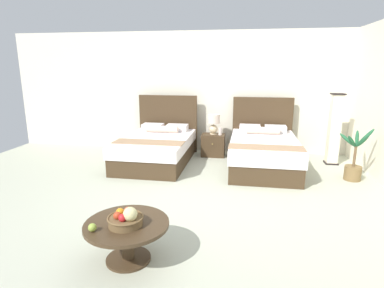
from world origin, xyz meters
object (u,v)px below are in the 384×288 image
object	(u,v)px
nightstand	(213,145)
coffee_table	(127,232)
fruit_bowl	(126,218)
bed_near_corner	(263,151)
bed_near_window	(157,147)
potted_palm	(354,165)
table_lamp	(214,122)
loose_apple	(92,228)
floor_lamp_corner	(334,129)
vase	(220,131)

from	to	relation	value
nightstand	coffee_table	world-z (taller)	nightstand
coffee_table	fruit_bowl	distance (m)	0.19
bed_near_corner	fruit_bowl	xyz separation A→B (m)	(-1.53, -3.41, 0.16)
bed_near_corner	bed_near_window	bearing A→B (deg)	179.89
bed_near_corner	potted_palm	bearing A→B (deg)	-19.46
table_lamp	loose_apple	bearing A→B (deg)	-100.17
bed_near_window	coffee_table	world-z (taller)	bed_near_window
table_lamp	coffee_table	size ratio (longest dim) A/B	0.52
bed_near_window	floor_lamp_corner	world-z (taller)	floor_lamp_corner
bed_near_corner	loose_apple	xyz separation A→B (m)	(-1.80, -3.57, 0.13)
coffee_table	fruit_bowl	world-z (taller)	fruit_bowl
vase	table_lamp	bearing A→B (deg)	158.35
loose_apple	coffee_table	bearing A→B (deg)	39.42
nightstand	potted_palm	bearing A→B (deg)	-25.30
table_lamp	coffee_table	xyz separation A→B (m)	(-0.51, -4.05, -0.44)
bed_near_window	potted_palm	world-z (taller)	bed_near_window
bed_near_corner	coffee_table	xyz separation A→B (m)	(-1.55, -3.36, -0.02)
bed_near_corner	coffee_table	size ratio (longest dim) A/B	2.60
potted_palm	bed_near_window	bearing A→B (deg)	171.65
nightstand	potted_palm	size ratio (longest dim) A/B	0.54
nightstand	fruit_bowl	bearing A→B (deg)	-96.89
table_lamp	fruit_bowl	size ratio (longest dim) A/B	1.25
floor_lamp_corner	potted_palm	size ratio (longest dim) A/B	1.52
nightstand	fruit_bowl	size ratio (longest dim) A/B	1.44
coffee_table	floor_lamp_corner	world-z (taller)	floor_lamp_corner
bed_near_window	vase	xyz separation A→B (m)	(1.24, 0.62, 0.25)
bed_near_corner	fruit_bowl	size ratio (longest dim) A/B	6.21
bed_near_window	floor_lamp_corner	distance (m)	3.57
bed_near_corner	fruit_bowl	bearing A→B (deg)	-114.18
table_lamp	floor_lamp_corner	size ratio (longest dim) A/B	0.31
nightstand	floor_lamp_corner	size ratio (longest dim) A/B	0.35
bed_near_corner	floor_lamp_corner	distance (m)	1.51
bed_near_window	fruit_bowl	size ratio (longest dim) A/B	5.99
coffee_table	potted_palm	bearing A→B (deg)	42.96
nightstand	table_lamp	distance (m)	0.51
nightstand	potted_palm	distance (m)	2.80
vase	potted_palm	size ratio (longest dim) A/B	0.18
vase	fruit_bowl	xyz separation A→B (m)	(-0.64, -4.04, -0.08)
fruit_bowl	coffee_table	bearing A→B (deg)	107.92
fruit_bowl	floor_lamp_corner	bearing A→B (deg)	52.75
bed_near_window	nightstand	world-z (taller)	bed_near_window
fruit_bowl	loose_apple	world-z (taller)	fruit_bowl
table_lamp	vase	world-z (taller)	table_lamp
bed_near_window	potted_palm	bearing A→B (deg)	-8.35
table_lamp	bed_near_window	bearing A→B (deg)	-147.96
nightstand	vase	distance (m)	0.36
bed_near_corner	potted_palm	world-z (taller)	bed_near_corner
fruit_bowl	floor_lamp_corner	size ratio (longest dim) A/B	0.25
table_lamp	loose_apple	distance (m)	4.33
nightstand	coffee_table	bearing A→B (deg)	-97.21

